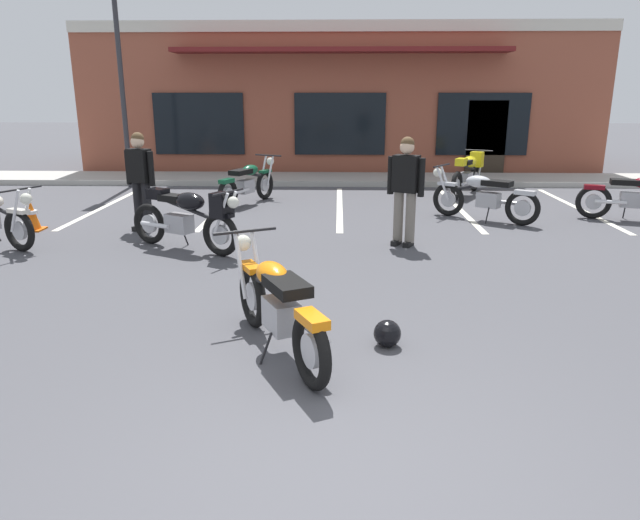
{
  "coord_description": "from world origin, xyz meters",
  "views": [
    {
      "loc": [
        -0.04,
        -3.03,
        2.31
      ],
      "look_at": [
        -0.23,
        3.11,
        0.55
      ],
      "focal_mm": 32.88,
      "sensor_mm": 36.0,
      "label": 1
    }
  ],
  "objects_px": {
    "motorcycle_silver_naked": "(248,183)",
    "motorcycle_cream_vintage": "(468,172)",
    "traffic_cone": "(32,216)",
    "motorcycle_foreground_classic": "(277,305)",
    "motorcycle_black_cruiser": "(188,216)",
    "parking_lot_lamp_post": "(118,56)",
    "motorcycle_green_cafe_racer": "(483,196)",
    "motorcycle_red_sportbike": "(639,197)",
    "person_in_shorts_foreground": "(140,176)",
    "helmet_on_pavement": "(387,333)",
    "person_in_black_shirt": "(406,185)"
  },
  "relations": [
    {
      "from": "motorcycle_red_sportbike",
      "to": "traffic_cone",
      "type": "distance_m",
      "value": 10.89
    },
    {
      "from": "motorcycle_cream_vintage",
      "to": "traffic_cone",
      "type": "relative_size",
      "value": 3.61
    },
    {
      "from": "motorcycle_silver_naked",
      "to": "person_in_black_shirt",
      "type": "height_order",
      "value": "person_in_black_shirt"
    },
    {
      "from": "motorcycle_silver_naked",
      "to": "helmet_on_pavement",
      "type": "height_order",
      "value": "motorcycle_silver_naked"
    },
    {
      "from": "motorcycle_foreground_classic",
      "to": "motorcycle_black_cruiser",
      "type": "distance_m",
      "value": 3.94
    },
    {
      "from": "motorcycle_black_cruiser",
      "to": "traffic_cone",
      "type": "bearing_deg",
      "value": 157.52
    },
    {
      "from": "motorcycle_silver_naked",
      "to": "motorcycle_foreground_classic",
      "type": "bearing_deg",
      "value": -79.39
    },
    {
      "from": "helmet_on_pavement",
      "to": "motorcycle_silver_naked",
      "type": "bearing_deg",
      "value": 108.35
    },
    {
      "from": "person_in_black_shirt",
      "to": "person_in_shorts_foreground",
      "type": "height_order",
      "value": "same"
    },
    {
      "from": "traffic_cone",
      "to": "motorcycle_black_cruiser",
      "type": "bearing_deg",
      "value": -22.48
    },
    {
      "from": "motorcycle_green_cafe_racer",
      "to": "motorcycle_cream_vintage",
      "type": "bearing_deg",
      "value": 83.57
    },
    {
      "from": "motorcycle_green_cafe_racer",
      "to": "motorcycle_red_sportbike",
      "type": "bearing_deg",
      "value": -0.03
    },
    {
      "from": "motorcycle_green_cafe_racer",
      "to": "person_in_black_shirt",
      "type": "height_order",
      "value": "person_in_black_shirt"
    },
    {
      "from": "helmet_on_pavement",
      "to": "traffic_cone",
      "type": "height_order",
      "value": "traffic_cone"
    },
    {
      "from": "motorcycle_silver_naked",
      "to": "person_in_shorts_foreground",
      "type": "distance_m",
      "value": 2.93
    },
    {
      "from": "traffic_cone",
      "to": "person_in_shorts_foreground",
      "type": "bearing_deg",
      "value": 1.63
    },
    {
      "from": "person_in_black_shirt",
      "to": "helmet_on_pavement",
      "type": "bearing_deg",
      "value": -98.27
    },
    {
      "from": "motorcycle_green_cafe_racer",
      "to": "motorcycle_cream_vintage",
      "type": "relative_size",
      "value": 0.95
    },
    {
      "from": "motorcycle_red_sportbike",
      "to": "traffic_cone",
      "type": "height_order",
      "value": "motorcycle_red_sportbike"
    },
    {
      "from": "motorcycle_red_sportbike",
      "to": "motorcycle_green_cafe_racer",
      "type": "height_order",
      "value": "same"
    },
    {
      "from": "motorcycle_silver_naked",
      "to": "motorcycle_green_cafe_racer",
      "type": "bearing_deg",
      "value": -17.83
    },
    {
      "from": "motorcycle_cream_vintage",
      "to": "traffic_cone",
      "type": "bearing_deg",
      "value": -154.58
    },
    {
      "from": "motorcycle_red_sportbike",
      "to": "motorcycle_black_cruiser",
      "type": "height_order",
      "value": "same"
    },
    {
      "from": "motorcycle_black_cruiser",
      "to": "motorcycle_silver_naked",
      "type": "xyz_separation_m",
      "value": [
        0.31,
        3.83,
        -0.07
      ]
    },
    {
      "from": "person_in_black_shirt",
      "to": "traffic_cone",
      "type": "height_order",
      "value": "person_in_black_shirt"
    },
    {
      "from": "person_in_black_shirt",
      "to": "parking_lot_lamp_post",
      "type": "height_order",
      "value": "parking_lot_lamp_post"
    },
    {
      "from": "motorcycle_green_cafe_racer",
      "to": "traffic_cone",
      "type": "height_order",
      "value": "motorcycle_green_cafe_racer"
    },
    {
      "from": "motorcycle_foreground_classic",
      "to": "motorcycle_silver_naked",
      "type": "bearing_deg",
      "value": 100.61
    },
    {
      "from": "motorcycle_black_cruiser",
      "to": "motorcycle_silver_naked",
      "type": "height_order",
      "value": "same"
    },
    {
      "from": "person_in_black_shirt",
      "to": "helmet_on_pavement",
      "type": "height_order",
      "value": "person_in_black_shirt"
    },
    {
      "from": "motorcycle_silver_naked",
      "to": "motorcycle_cream_vintage",
      "type": "bearing_deg",
      "value": 15.73
    },
    {
      "from": "motorcycle_green_cafe_racer",
      "to": "helmet_on_pavement",
      "type": "relative_size",
      "value": 6.97
    },
    {
      "from": "motorcycle_black_cruiser",
      "to": "motorcycle_green_cafe_racer",
      "type": "relative_size",
      "value": 1.05
    },
    {
      "from": "motorcycle_red_sportbike",
      "to": "motorcycle_cream_vintage",
      "type": "relative_size",
      "value": 1.07
    },
    {
      "from": "motorcycle_silver_naked",
      "to": "motorcycle_red_sportbike",
      "type": "bearing_deg",
      "value": -11.29
    },
    {
      "from": "person_in_black_shirt",
      "to": "person_in_shorts_foreground",
      "type": "bearing_deg",
      "value": 168.61
    },
    {
      "from": "motorcycle_black_cruiser",
      "to": "person_in_shorts_foreground",
      "type": "relative_size",
      "value": 1.14
    },
    {
      "from": "motorcycle_cream_vintage",
      "to": "person_in_shorts_foreground",
      "type": "relative_size",
      "value": 1.14
    },
    {
      "from": "motorcycle_foreground_classic",
      "to": "motorcycle_green_cafe_racer",
      "type": "height_order",
      "value": "same"
    },
    {
      "from": "motorcycle_foreground_classic",
      "to": "parking_lot_lamp_post",
      "type": "height_order",
      "value": "parking_lot_lamp_post"
    },
    {
      "from": "traffic_cone",
      "to": "parking_lot_lamp_post",
      "type": "relative_size",
      "value": 0.11
    },
    {
      "from": "traffic_cone",
      "to": "motorcycle_green_cafe_racer",
      "type": "bearing_deg",
      "value": 7.65
    },
    {
      "from": "motorcycle_red_sportbike",
      "to": "person_in_shorts_foreground",
      "type": "distance_m",
      "value": 8.97
    },
    {
      "from": "motorcycle_foreground_classic",
      "to": "helmet_on_pavement",
      "type": "height_order",
      "value": "motorcycle_foreground_classic"
    },
    {
      "from": "motorcycle_red_sportbike",
      "to": "helmet_on_pavement",
      "type": "bearing_deg",
      "value": -131.42
    },
    {
      "from": "parking_lot_lamp_post",
      "to": "motorcycle_red_sportbike",
      "type": "bearing_deg",
      "value": -18.64
    },
    {
      "from": "motorcycle_silver_naked",
      "to": "parking_lot_lamp_post",
      "type": "bearing_deg",
      "value": 147.12
    },
    {
      "from": "motorcycle_green_cafe_racer",
      "to": "motorcycle_cream_vintage",
      "type": "xyz_separation_m",
      "value": [
        0.32,
        2.88,
        0.07
      ]
    },
    {
      "from": "motorcycle_black_cruiser",
      "to": "parking_lot_lamp_post",
      "type": "relative_size",
      "value": 0.4
    },
    {
      "from": "motorcycle_cream_vintage",
      "to": "helmet_on_pavement",
      "type": "xyz_separation_m",
      "value": [
        -2.55,
        -8.62,
        -0.4
      ]
    }
  ]
}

